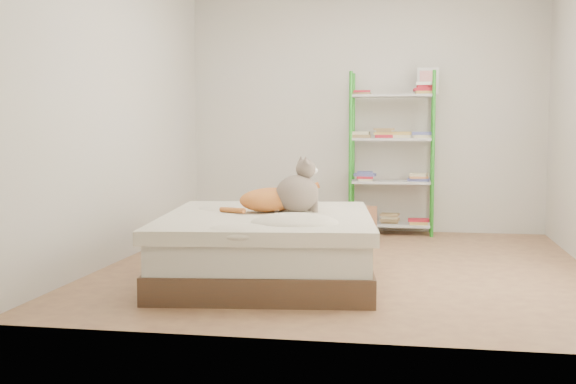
% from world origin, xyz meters
% --- Properties ---
extents(room, '(3.81, 4.21, 2.61)m').
position_xyz_m(room, '(0.00, 0.00, 1.30)').
color(room, '#A98255').
rests_on(room, ground).
extents(bed, '(1.72, 2.05, 0.48)m').
position_xyz_m(bed, '(-0.53, -0.59, 0.24)').
color(bed, '#513622').
rests_on(bed, ground).
extents(orange_cat, '(0.66, 0.58, 0.23)m').
position_xyz_m(orange_cat, '(-0.53, -0.45, 0.60)').
color(orange_cat, '#C05C38').
rests_on(orange_cat, bed).
extents(grey_cat, '(0.46, 0.44, 0.41)m').
position_xyz_m(grey_cat, '(-0.33, -0.43, 0.68)').
color(grey_cat, '#7C6858').
rests_on(grey_cat, bed).
extents(shelf_unit, '(0.91, 0.36, 1.74)m').
position_xyz_m(shelf_unit, '(0.31, 1.88, 0.82)').
color(shelf_unit, green).
rests_on(shelf_unit, ground).
extents(cardboard_box, '(0.62, 0.65, 0.40)m').
position_xyz_m(cardboard_box, '(-0.13, 1.33, 0.17)').
color(cardboard_box, '#9B6B48').
rests_on(cardboard_box, ground).
extents(white_bin, '(0.34, 0.31, 0.34)m').
position_xyz_m(white_bin, '(-0.79, 1.67, 0.17)').
color(white_bin, white).
rests_on(white_bin, ground).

